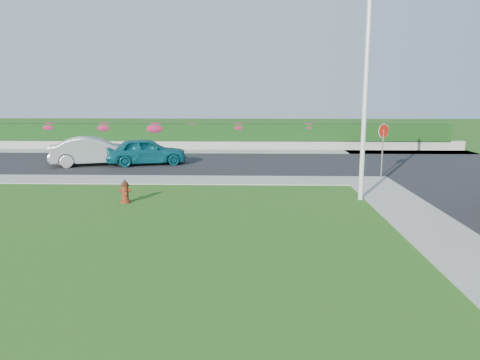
{
  "coord_description": "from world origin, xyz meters",
  "views": [
    {
      "loc": [
        2.06,
        -10.75,
        3.68
      ],
      "look_at": [
        1.62,
        4.29,
        0.9
      ],
      "focal_mm": 35.0,
      "sensor_mm": 36.0,
      "label": 1
    }
  ],
  "objects_px": {
    "utility_pole": "(365,102)",
    "stop_sign": "(383,138)",
    "sedan_teal": "(146,151)",
    "fire_hydrant": "(125,192)",
    "sedan_silver": "(94,151)"
  },
  "relations": [
    {
      "from": "utility_pole",
      "to": "stop_sign",
      "type": "xyz_separation_m",
      "value": [
        1.95,
        4.6,
        -1.65
      ]
    },
    {
      "from": "sedan_teal",
      "to": "utility_pole",
      "type": "relative_size",
      "value": 0.6
    },
    {
      "from": "fire_hydrant",
      "to": "utility_pole",
      "type": "bearing_deg",
      "value": -6.81
    },
    {
      "from": "sedan_silver",
      "to": "stop_sign",
      "type": "distance_m",
      "value": 14.31
    },
    {
      "from": "sedan_teal",
      "to": "fire_hydrant",
      "type": "bearing_deg",
      "value": 171.49
    },
    {
      "from": "utility_pole",
      "to": "stop_sign",
      "type": "bearing_deg",
      "value": 67.04
    },
    {
      "from": "utility_pole",
      "to": "stop_sign",
      "type": "relative_size",
      "value": 2.85
    },
    {
      "from": "stop_sign",
      "to": "sedan_silver",
      "type": "bearing_deg",
      "value": 157.85
    },
    {
      "from": "fire_hydrant",
      "to": "stop_sign",
      "type": "height_order",
      "value": "stop_sign"
    },
    {
      "from": "stop_sign",
      "to": "sedan_teal",
      "type": "bearing_deg",
      "value": 153.98
    },
    {
      "from": "fire_hydrant",
      "to": "sedan_silver",
      "type": "distance_m",
      "value": 9.14
    },
    {
      "from": "fire_hydrant",
      "to": "sedan_teal",
      "type": "xyz_separation_m",
      "value": [
        -1.2,
        8.53,
        0.36
      ]
    },
    {
      "from": "sedan_teal",
      "to": "stop_sign",
      "type": "distance_m",
      "value": 11.8
    },
    {
      "from": "fire_hydrant",
      "to": "stop_sign",
      "type": "xyz_separation_m",
      "value": [
        10.12,
        5.33,
        1.38
      ]
    },
    {
      "from": "sedan_teal",
      "to": "utility_pole",
      "type": "xyz_separation_m",
      "value": [
        9.37,
        -7.8,
        2.67
      ]
    }
  ]
}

